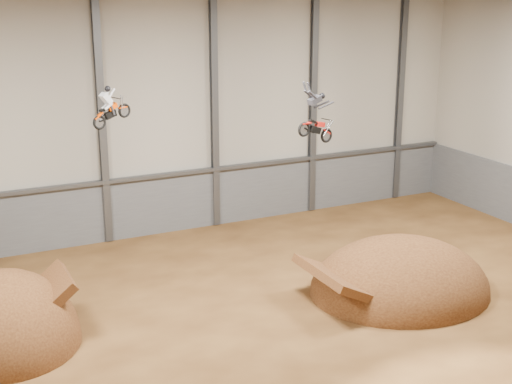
# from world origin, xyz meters

# --- Properties ---
(floor) EXTENTS (40.00, 40.00, 0.00)m
(floor) POSITION_xyz_m (0.00, 0.00, 0.00)
(floor) COLOR #452912
(floor) RESTS_ON ground
(back_wall) EXTENTS (40.00, 0.10, 14.00)m
(back_wall) POSITION_xyz_m (0.00, 15.00, 7.00)
(back_wall) COLOR #ABA497
(back_wall) RESTS_ON ground
(lower_band_back) EXTENTS (39.80, 0.18, 3.50)m
(lower_band_back) POSITION_xyz_m (0.00, 14.90, 1.75)
(lower_band_back) COLOR slate
(lower_band_back) RESTS_ON ground
(steel_rail) EXTENTS (39.80, 0.35, 0.20)m
(steel_rail) POSITION_xyz_m (0.00, 14.75, 3.55)
(steel_rail) COLOR #47494F
(steel_rail) RESTS_ON lower_band_back
(steel_column_2) EXTENTS (0.40, 0.36, 13.90)m
(steel_column_2) POSITION_xyz_m (-3.33, 14.80, 7.00)
(steel_column_2) COLOR #47494F
(steel_column_2) RESTS_ON ground
(steel_column_3) EXTENTS (0.40, 0.36, 13.90)m
(steel_column_3) POSITION_xyz_m (3.33, 14.80, 7.00)
(steel_column_3) COLOR #47494F
(steel_column_3) RESTS_ON ground
(steel_column_4) EXTENTS (0.40, 0.36, 13.90)m
(steel_column_4) POSITION_xyz_m (10.00, 14.80, 7.00)
(steel_column_4) COLOR #47494F
(steel_column_4) RESTS_ON ground
(steel_column_5) EXTENTS (0.40, 0.36, 13.90)m
(steel_column_5) POSITION_xyz_m (16.67, 14.80, 7.00)
(steel_column_5) COLOR #47494F
(steel_column_5) RESTS_ON ground
(takeoff_ramp) EXTENTS (5.97, 6.89, 5.97)m
(takeoff_ramp) POSITION_xyz_m (-10.22, 4.80, 0.00)
(takeoff_ramp) COLOR #3C200F
(takeoff_ramp) RESTS_ON ground
(landing_ramp) EXTENTS (8.87, 7.85, 5.12)m
(landing_ramp) POSITION_xyz_m (7.44, 1.88, 0.00)
(landing_ramp) COLOR #3C200F
(landing_ramp) RESTS_ON ground
(fmx_rider_a) EXTENTS (2.45, 1.51, 2.20)m
(fmx_rider_a) POSITION_xyz_m (-4.83, 6.41, 9.32)
(fmx_rider_a) COLOR #DE3E00
(fmx_rider_b) EXTENTS (3.46, 1.41, 3.12)m
(fmx_rider_b) POSITION_xyz_m (3.62, 3.85, 8.60)
(fmx_rider_b) COLOR red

